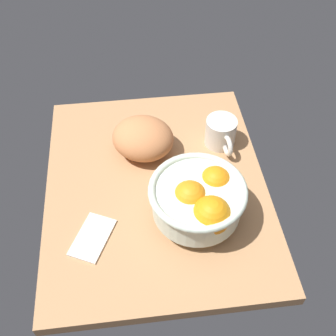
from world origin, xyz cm
name	(u,v)px	position (x,y,z in cm)	size (l,w,h in cm)	color
ground_plane	(156,187)	(0.00, 0.00, -1.50)	(64.46, 52.92, 3.00)	#AF7E53
fruit_bowl	(199,199)	(-10.83, -8.39, 6.80)	(21.12, 21.12, 12.07)	silver
bread_loaf	(143,138)	(11.09, 2.10, 4.74)	(15.55, 13.84, 9.48)	#C87B4B
napkin_folded	(92,237)	(-13.47, 15.30, 0.50)	(11.35, 6.65, 0.99)	silver
mug	(221,133)	(11.63, -18.05, 3.79)	(11.86, 7.92, 7.59)	silver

